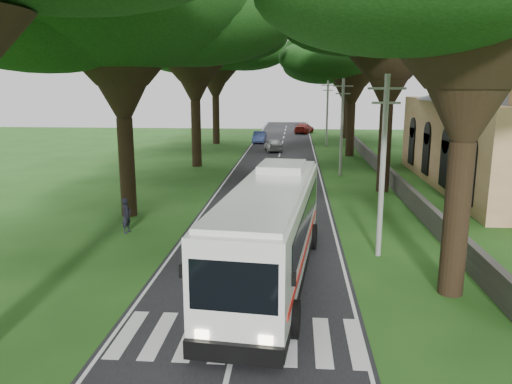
# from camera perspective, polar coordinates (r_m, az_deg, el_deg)

# --- Properties ---
(ground) EXTENTS (140.00, 140.00, 0.00)m
(ground) POSITION_cam_1_polar(r_m,az_deg,el_deg) (17.60, -1.47, -13.29)
(ground) COLOR #1E4A15
(ground) RESTS_ON ground
(road) EXTENTS (8.00, 120.00, 0.04)m
(road) POSITION_cam_1_polar(r_m,az_deg,el_deg) (41.52, 2.12, 1.76)
(road) COLOR black
(road) RESTS_ON ground
(crosswalk) EXTENTS (8.00, 3.00, 0.01)m
(crosswalk) POSITION_cam_1_polar(r_m,az_deg,el_deg) (15.83, -2.25, -16.41)
(crosswalk) COLOR silver
(crosswalk) RESTS_ON ground
(property_wall) EXTENTS (0.35, 50.00, 1.20)m
(property_wall) POSITION_cam_1_polar(r_m,az_deg,el_deg) (41.05, 14.72, 2.07)
(property_wall) COLOR #383533
(property_wall) RESTS_ON ground
(pole_near) EXTENTS (1.60, 0.24, 8.00)m
(pole_near) POSITION_cam_1_polar(r_m,az_deg,el_deg) (22.38, 14.29, 3.12)
(pole_near) COLOR gray
(pole_near) RESTS_ON ground
(pole_mid) EXTENTS (1.60, 0.24, 8.00)m
(pole_mid) POSITION_cam_1_polar(r_m,az_deg,el_deg) (42.10, 9.78, 7.46)
(pole_mid) COLOR gray
(pole_mid) RESTS_ON ground
(pole_far) EXTENTS (1.60, 0.24, 8.00)m
(pole_far) POSITION_cam_1_polar(r_m,az_deg,el_deg) (62.00, 8.14, 9.01)
(pole_far) COLOR gray
(pole_far) RESTS_ON ground
(tree_l_mida) EXTENTS (15.93, 15.93, 14.99)m
(tree_l_mida) POSITION_cam_1_polar(r_m,az_deg,el_deg) (29.69, -15.48, 19.48)
(tree_l_mida) COLOR black
(tree_l_mida) RESTS_ON ground
(tree_l_midb) EXTENTS (14.00, 14.00, 15.30)m
(tree_l_midb) POSITION_cam_1_polar(r_m,az_deg,el_deg) (46.92, -7.14, 17.80)
(tree_l_midb) COLOR black
(tree_l_midb) RESTS_ON ground
(tree_l_far) EXTENTS (15.58, 15.58, 15.51)m
(tree_l_far) POSITION_cam_1_polar(r_m,az_deg,el_deg) (64.75, -4.73, 16.25)
(tree_l_far) COLOR black
(tree_l_far) RESTS_ON ground
(tree_r_mida) EXTENTS (13.52, 13.52, 15.35)m
(tree_r_mida) POSITION_cam_1_polar(r_m,az_deg,el_deg) (36.64, 15.28, 19.27)
(tree_r_mida) COLOR black
(tree_r_mida) RESTS_ON ground
(tree_r_midb) EXTENTS (13.96, 13.96, 14.18)m
(tree_r_midb) POSITION_cam_1_polar(r_m,az_deg,el_deg) (54.21, 11.09, 15.77)
(tree_r_midb) COLOR black
(tree_r_midb) RESTS_ON ground
(tree_r_far) EXTENTS (15.79, 15.79, 14.34)m
(tree_r_far) POSITION_cam_1_polar(r_m,az_deg,el_deg) (72.18, 10.27, 14.74)
(tree_r_far) COLOR black
(tree_r_far) RESTS_ON ground
(coach_bus) EXTENTS (4.07, 13.27, 3.85)m
(coach_bus) POSITION_cam_1_polar(r_m,az_deg,el_deg) (19.37, 1.73, -4.29)
(coach_bus) COLOR white
(coach_bus) RESTS_ON ground
(distant_car_a) EXTENTS (2.52, 4.48, 1.44)m
(distant_car_a) POSITION_cam_1_polar(r_m,az_deg,el_deg) (57.25, 2.01, 5.42)
(distant_car_a) COLOR #A0A1A4
(distant_car_a) RESTS_ON road
(distant_car_b) EXTENTS (1.62, 4.46, 1.46)m
(distant_car_b) POSITION_cam_1_polar(r_m,az_deg,el_deg) (65.65, 0.40, 6.32)
(distant_car_b) COLOR navy
(distant_car_b) RESTS_ON road
(distant_car_c) EXTENTS (3.49, 5.54, 1.50)m
(distant_car_c) POSITION_cam_1_polar(r_m,az_deg,el_deg) (78.68, 5.50, 7.27)
(distant_car_c) COLOR maroon
(distant_car_c) RESTS_ON road
(pedestrian) EXTENTS (0.54, 0.73, 1.84)m
(pedestrian) POSITION_cam_1_polar(r_m,az_deg,el_deg) (26.68, -14.58, -2.61)
(pedestrian) COLOR black
(pedestrian) RESTS_ON ground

